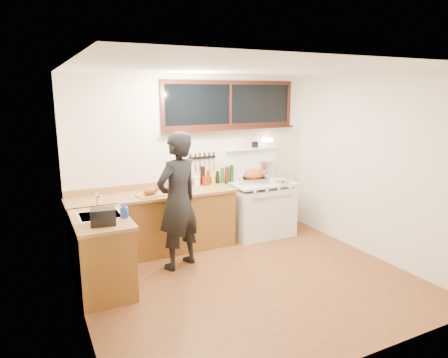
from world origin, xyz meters
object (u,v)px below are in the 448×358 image
vintage_stove (260,207)px  cutting_board (150,193)px  man (178,201)px  roast_turkey (254,177)px

vintage_stove → cutting_board: vintage_stove is taller
man → cutting_board: bearing=113.8°
cutting_board → man: bearing=-66.2°
vintage_stove → cutting_board: 1.94m
man → cutting_board: (-0.22, 0.51, 0.03)m
man → cutting_board: 0.56m
vintage_stove → roast_turkey: (-0.16, -0.05, 0.53)m
man → roast_turkey: man is taller
roast_turkey → cutting_board: bearing=-178.9°
cutting_board → vintage_stove: bearing=2.7°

